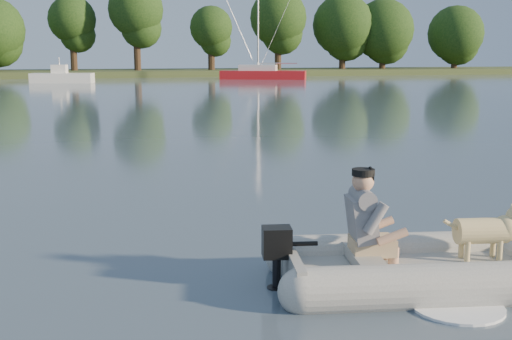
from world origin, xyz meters
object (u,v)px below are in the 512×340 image
object	(u,v)px
dinghy	(427,232)
sailboat	(262,74)
motorboat	(62,71)
man	(364,216)
dog	(481,235)

from	to	relation	value
dinghy	sailboat	xyz separation A→B (m)	(12.84, 50.39, -0.07)
dinghy	motorboat	distance (m)	47.70
man	motorboat	xyz separation A→B (m)	(-3.71, 47.35, 0.25)
man	dog	size ratio (longest dim) A/B	1.16
man	dog	world-z (taller)	man
dog	sailboat	world-z (taller)	sailboat
dog	sailboat	distance (m)	51.92
sailboat	motorboat	bearing A→B (deg)	-147.32
man	dog	bearing A→B (deg)	0.00
dinghy	sailboat	distance (m)	52.00
man	sailboat	world-z (taller)	sailboat
dinghy	dog	distance (m)	0.58
dinghy	man	distance (m)	0.65
dog	motorboat	distance (m)	47.81
motorboat	sailboat	world-z (taller)	sailboat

